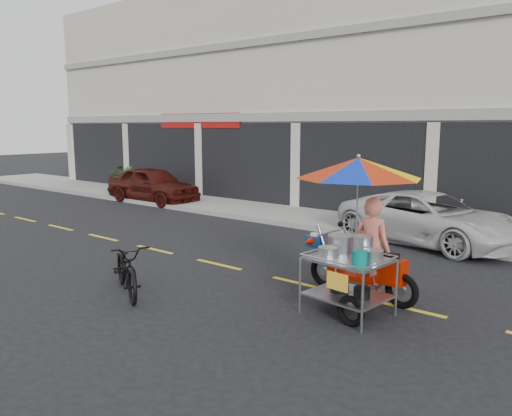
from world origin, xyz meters
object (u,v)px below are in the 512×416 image
Objects in this scene: maroon_sedan at (153,185)px; white_pickup at (429,218)px; food_vendor_rig at (361,212)px; near_bicycle at (127,268)px.

white_pickup is (10.34, -0.15, -0.04)m from maroon_sedan.
food_vendor_rig is at bearing -115.75° from maroon_sedan.
white_pickup is 1.84× the size of food_vendor_rig.
white_pickup is 2.56× the size of near_bicycle.
white_pickup is at bearing 104.47° from food_vendor_rig.
food_vendor_rig reaches higher than near_bicycle.
near_bicycle is at bearing -144.78° from food_vendor_rig.
maroon_sedan reaches higher than near_bicycle.
food_vendor_rig is at bearing -33.51° from near_bicycle.
near_bicycle is 3.96m from food_vendor_rig.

